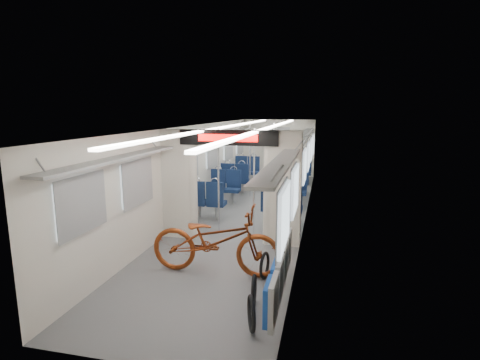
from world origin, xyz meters
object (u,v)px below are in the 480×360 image
at_px(bike_hoop_a, 251,315).
at_px(seat_bay_near_right, 286,193).
at_px(bicycle, 216,240).
at_px(flip_bench, 280,271).
at_px(bike_hoop_b, 254,292).
at_px(seat_bay_near_left, 217,191).
at_px(seat_bay_far_left, 242,172).
at_px(stanchion_far_left, 250,160).
at_px(seat_bay_far_right, 296,173).
at_px(bike_hoop_c, 265,267).
at_px(stanchion_near_right, 254,182).
at_px(stanchion_far_right, 273,162).
at_px(stanchion_near_left, 219,182).

bearing_deg(bike_hoop_a, seat_bay_near_right, 91.47).
xyz_separation_m(bicycle, flip_bench, (1.18, -0.96, 0.00)).
bearing_deg(bike_hoop_b, seat_bay_near_right, 90.68).
height_order(bike_hoop_b, seat_bay_near_left, seat_bay_near_left).
distance_m(seat_bay_far_left, stanchion_far_left, 1.45).
height_order(flip_bench, seat_bay_near_left, seat_bay_near_left).
height_order(flip_bench, seat_bay_far_right, seat_bay_far_right).
relative_size(bike_hoop_c, stanchion_near_right, 0.19).
bearing_deg(bike_hoop_c, bicycle, -179.82).
xyz_separation_m(bike_hoop_b, seat_bay_far_right, (-0.06, 8.07, 0.35)).
distance_m(bike_hoop_a, seat_bay_far_right, 8.67).
relative_size(bicycle, bike_hoop_c, 4.99).
height_order(flip_bench, bike_hoop_a, flip_bench).
bearing_deg(bike_hoop_c, seat_bay_near_right, 90.88).
bearing_deg(seat_bay_near_right, stanchion_far_left, 125.68).
height_order(seat_bay_near_right, seat_bay_far_left, seat_bay_near_right).
bearing_deg(bike_hoop_a, seat_bay_near_left, 110.63).
distance_m(bicycle, seat_bay_far_right, 7.20).
distance_m(bicycle, seat_bay_near_left, 3.99).
bearing_deg(seat_bay_near_left, flip_bench, -64.45).
bearing_deg(seat_bay_near_right, stanchion_far_right, 110.06).
distance_m(bike_hoop_b, stanchion_near_left, 3.41).
bearing_deg(bicycle, bike_hoop_c, -90.69).
bearing_deg(stanchion_near_right, bike_hoop_a, -79.61).
relative_size(flip_bench, stanchion_near_right, 0.92).
xyz_separation_m(bike_hoop_a, bike_hoop_c, (-0.08, 1.50, -0.01)).
relative_size(seat_bay_far_right, stanchion_near_left, 0.96).
xyz_separation_m(bicycle, bike_hoop_c, (0.82, 0.00, -0.38)).
bearing_deg(stanchion_far_right, bicycle, -92.17).
bearing_deg(bike_hoop_b, bike_hoop_a, -82.19).
distance_m(seat_bay_far_left, stanchion_near_right, 4.92).
height_order(seat_bay_near_right, stanchion_near_right, stanchion_near_right).
bearing_deg(bike_hoop_a, bike_hoop_c, 92.99).
height_order(flip_bench, bike_hoop_c, flip_bench).
height_order(seat_bay_far_left, stanchion_near_right, stanchion_near_right).
distance_m(bicycle, bike_hoop_c, 0.91).
bearing_deg(stanchion_near_left, seat_bay_far_left, 96.73).
height_order(bike_hoop_a, stanchion_far_left, stanchion_far_left).
bearing_deg(seat_bay_far_left, seat_bay_far_right, 8.70).
distance_m(bike_hoop_c, stanchion_far_right, 5.48).
height_order(bike_hoop_c, seat_bay_near_left, seat_bay_near_left).
height_order(bike_hoop_c, stanchion_far_right, stanchion_far_right).
height_order(bike_hoop_c, stanchion_far_left, stanchion_far_left).
distance_m(bicycle, bike_hoop_a, 1.79).
height_order(bicycle, seat_bay_near_right, seat_bay_near_right).
xyz_separation_m(seat_bay_near_right, stanchion_far_left, (-1.33, 1.85, 0.58)).
relative_size(bicycle, flip_bench, 1.03).
bearing_deg(bicycle, stanchion_near_left, 13.77).
relative_size(seat_bay_far_right, stanchion_near_right, 0.96).
bearing_deg(bike_hoop_c, seat_bay_far_left, 105.68).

